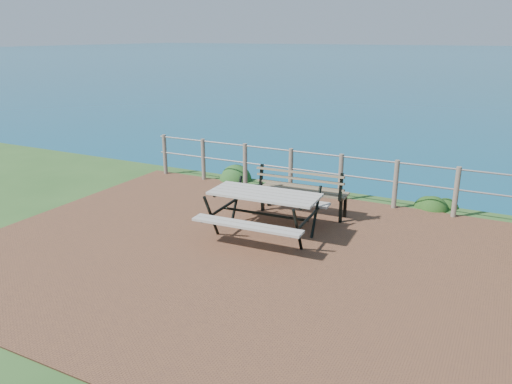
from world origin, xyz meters
The scene contains 6 objects.
ground centered at (0.00, 0.00, 0.00)m, with size 10.00×7.00×0.12m, color brown.
safety_railing centered at (0.00, 3.35, 0.57)m, with size 9.40×0.10×1.00m.
picnic_table centered at (-0.54, 0.80, 0.51)m, with size 1.92×1.63×0.79m.
park_bench centered at (-0.37, 2.18, 0.64)m, with size 1.75×0.51×0.98m.
shrub_lip_west centered at (-3.01, 3.65, 0.00)m, with size 0.81×0.81×0.57m, color #1E511E.
shrub_lip_east centered at (1.93, 3.78, 0.00)m, with size 0.72×0.72×0.44m, color #184314.
Camera 1 is at (3.05, -6.50, 3.41)m, focal length 35.00 mm.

